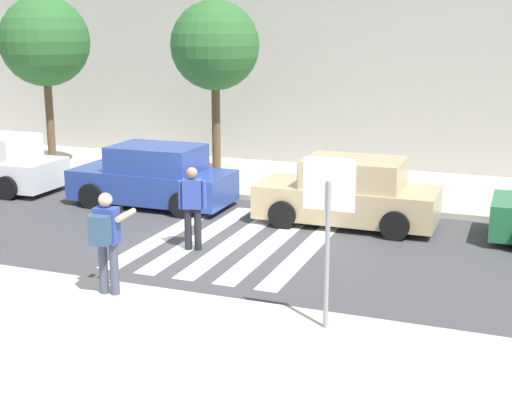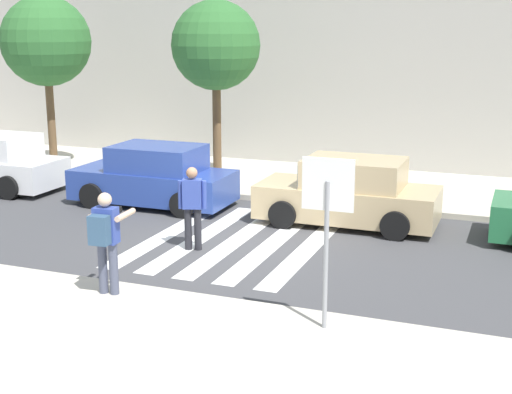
% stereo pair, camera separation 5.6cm
% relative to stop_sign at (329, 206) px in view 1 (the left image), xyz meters
% --- Properties ---
extents(ground_plane, '(120.00, 120.00, 0.00)m').
position_rel_stop_sign_xyz_m(ground_plane, '(-3.06, 3.77, -2.00)').
color(ground_plane, '#424244').
extents(sidewalk_near, '(60.00, 6.00, 0.14)m').
position_rel_stop_sign_xyz_m(sidewalk_near, '(-3.06, -2.43, -1.93)').
color(sidewalk_near, beige).
rests_on(sidewalk_near, ground).
extents(sidewalk_far, '(60.00, 4.80, 0.14)m').
position_rel_stop_sign_xyz_m(sidewalk_far, '(-3.06, 9.77, -1.93)').
color(sidewalk_far, beige).
rests_on(sidewalk_far, ground).
extents(building_facade_far, '(56.00, 4.00, 5.98)m').
position_rel_stop_sign_xyz_m(building_facade_far, '(-3.06, 14.17, 0.99)').
color(building_facade_far, '#ADA89E').
rests_on(building_facade_far, ground).
extents(crosswalk_stripe_0, '(0.44, 5.20, 0.01)m').
position_rel_stop_sign_xyz_m(crosswalk_stripe_0, '(-4.66, 3.97, -1.99)').
color(crosswalk_stripe_0, silver).
rests_on(crosswalk_stripe_0, ground).
extents(crosswalk_stripe_1, '(0.44, 5.20, 0.01)m').
position_rel_stop_sign_xyz_m(crosswalk_stripe_1, '(-3.86, 3.97, -1.99)').
color(crosswalk_stripe_1, silver).
rests_on(crosswalk_stripe_1, ground).
extents(crosswalk_stripe_2, '(0.44, 5.20, 0.01)m').
position_rel_stop_sign_xyz_m(crosswalk_stripe_2, '(-3.06, 3.97, -1.99)').
color(crosswalk_stripe_2, silver).
rests_on(crosswalk_stripe_2, ground).
extents(crosswalk_stripe_3, '(0.44, 5.20, 0.01)m').
position_rel_stop_sign_xyz_m(crosswalk_stripe_3, '(-2.26, 3.97, -1.99)').
color(crosswalk_stripe_3, silver).
rests_on(crosswalk_stripe_3, ground).
extents(crosswalk_stripe_4, '(0.44, 5.20, 0.01)m').
position_rel_stop_sign_xyz_m(crosswalk_stripe_4, '(-1.46, 3.97, -1.99)').
color(crosswalk_stripe_4, silver).
rests_on(crosswalk_stripe_4, ground).
extents(stop_sign, '(0.76, 0.08, 2.55)m').
position_rel_stop_sign_xyz_m(stop_sign, '(0.00, 0.00, 0.00)').
color(stop_sign, gray).
rests_on(stop_sign, sidewalk_near).
extents(photographer_with_backpack, '(0.62, 0.87, 1.72)m').
position_rel_stop_sign_xyz_m(photographer_with_backpack, '(-3.72, 0.01, -0.83)').
color(photographer_with_backpack, '#474C60').
rests_on(photographer_with_backpack, sidewalk_near).
extents(pedestrian_crossing, '(0.55, 0.35, 1.72)m').
position_rel_stop_sign_xyz_m(pedestrian_crossing, '(-3.65, 3.07, -1.02)').
color(pedestrian_crossing, '#232328').
rests_on(pedestrian_crossing, ground).
extents(parked_car_blue, '(4.10, 1.92, 1.55)m').
position_rel_stop_sign_xyz_m(parked_car_blue, '(-6.19, 6.07, -1.27)').
color(parked_car_blue, '#284293').
rests_on(parked_car_blue, ground).
extents(parked_car_tan, '(4.10, 1.92, 1.55)m').
position_rel_stop_sign_xyz_m(parked_car_tan, '(-1.13, 6.07, -1.27)').
color(parked_car_tan, tan).
rests_on(parked_car_tan, ground).
extents(street_tree_west, '(2.66, 2.66, 5.21)m').
position_rel_stop_sign_xyz_m(street_tree_west, '(-11.01, 8.43, 2.00)').
color(street_tree_west, brown).
rests_on(street_tree_west, sidewalk_far).
extents(street_tree_center, '(2.45, 2.45, 5.03)m').
position_rel_stop_sign_xyz_m(street_tree_center, '(-5.60, 8.67, 1.93)').
color(street_tree_center, brown).
rests_on(street_tree_center, sidewalk_far).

